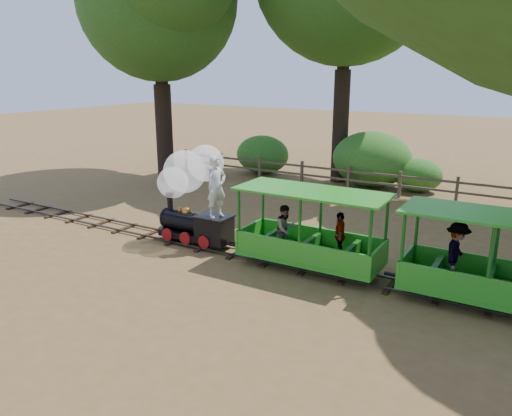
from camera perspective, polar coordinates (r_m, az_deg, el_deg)
The scene contains 9 objects.
ground at distance 12.50m, azimuth 1.78°, elevation -6.07°, with size 90.00×90.00×0.00m, color olive.
track at distance 12.48m, azimuth 1.78°, elevation -5.78°, with size 22.00×1.00×0.10m.
locomotive at distance 13.40m, azimuth -7.40°, elevation 2.38°, with size 2.42×1.14×2.79m.
carriage_front at distance 11.82m, azimuth 6.09°, elevation -3.51°, with size 3.53×1.44×1.83m.
carriage_rear at distance 10.91m, azimuth 24.73°, elevation -6.33°, with size 3.53×1.44×1.83m.
fence at distance 19.45m, azimuth 13.28°, elevation 3.21°, with size 18.10×0.10×1.00m.
shrub_west at distance 22.79m, azimuth 0.74°, elevation 6.13°, with size 2.50×1.92×1.73m, color #2D6B1E.
shrub_mid_w at distance 20.72m, azimuth 13.09°, elevation 5.47°, with size 3.21×2.47×2.22m, color #2D6B1E.
shrub_mid_e at distance 20.34m, azimuth 18.00°, elevation 3.59°, with size 1.88×1.44×1.30m, color #2D6B1E.
Camera 1 is at (5.58, -10.19, 4.62)m, focal length 35.00 mm.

